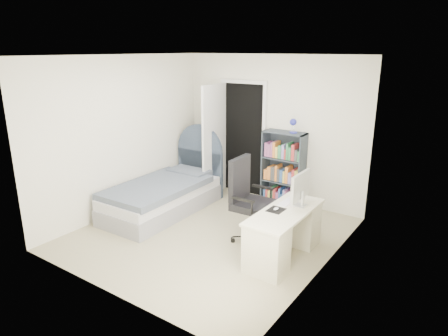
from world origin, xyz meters
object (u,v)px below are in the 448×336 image
Objects in this scene: nightstand at (212,169)px; floor_lamp at (202,165)px; desk at (285,232)px; office_chair at (248,196)px; bed at (166,193)px; bookcase at (284,171)px.

floor_lamp reaches higher than nightstand.
floor_lamp is 0.96× the size of desk.
office_chair is (1.70, -1.45, 0.27)m from nightstand.
desk reaches higher than nightstand.
bed is 2.01m from bookcase.
bed is at bearing 174.60° from office_chair.
bookcase is at bearing 117.25° from desk.
desk is 1.12× the size of office_chair.
desk is at bearing -7.42° from bed.
nightstand is 0.43× the size of desk.
bookcase is at bearing 1.48° from nightstand.
floor_lamp reaches higher than desk.
bookcase reaches higher than bed.
bookcase is 1.27× the size of office_chair.
bed is 1.80× the size of office_chair.
bed is 1.73m from office_chair.
nightstand is (-0.02, 1.30, 0.08)m from bed.
bookcase is at bearing 42.20° from bed.
desk is at bearing -12.70° from office_chair.
desk is 0.71m from office_chair.
office_chair is (1.68, -0.16, 0.36)m from bed.
desk is (2.33, -1.60, -0.02)m from nightstand.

